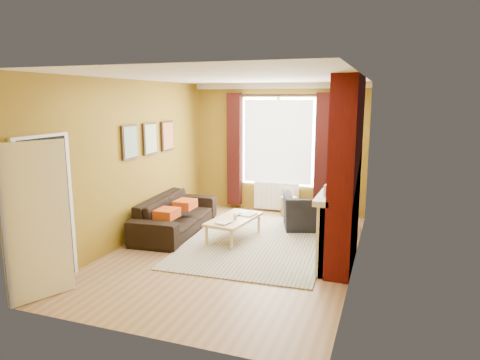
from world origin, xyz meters
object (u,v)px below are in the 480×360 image
at_px(sofa, 176,214).
at_px(coffee_table, 234,220).
at_px(wicker_stool, 289,206).
at_px(floor_lamp, 348,158).
at_px(armchair, 311,212).

height_order(sofa, coffee_table, sofa).
relative_size(sofa, wicker_stool, 5.46).
distance_m(coffee_table, wicker_stool, 1.94).
distance_m(sofa, wicker_stool, 2.50).
bearing_deg(wicker_stool, sofa, -134.92).
bearing_deg(floor_lamp, coffee_table, -137.84).
xyz_separation_m(armchair, coffee_table, (-1.18, -1.08, 0.01)).
xyz_separation_m(sofa, wicker_stool, (1.76, 1.77, -0.12)).
xyz_separation_m(sofa, floor_lamp, (2.97, 1.53, 1.02)).
height_order(coffee_table, wicker_stool, wicker_stool).
relative_size(sofa, coffee_table, 1.80).
relative_size(armchair, floor_lamp, 0.62).
relative_size(wicker_stool, floor_lamp, 0.24).
height_order(sofa, armchair, armchair).
distance_m(armchair, wicker_stool, 0.99).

